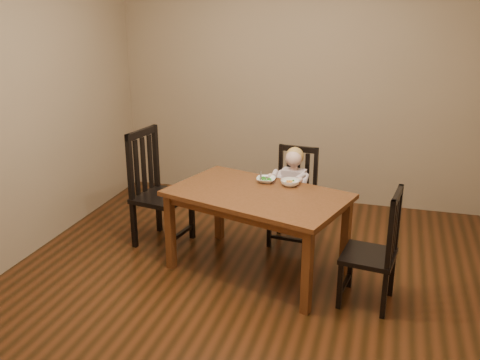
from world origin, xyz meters
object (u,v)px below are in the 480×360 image
(dining_table, at_px, (257,202))
(chair_child, at_px, (294,198))
(chair_left, at_px, (157,190))
(toddler, at_px, (293,187))
(chair_right, at_px, (375,251))
(bowl_peas, at_px, (266,180))
(bowl_veg, at_px, (290,183))

(dining_table, height_order, chair_child, chair_child)
(chair_left, xyz_separation_m, toddler, (1.20, 0.32, 0.04))
(dining_table, distance_m, chair_child, 0.71)
(dining_table, distance_m, chair_left, 1.07)
(chair_right, bearing_deg, toddler, 49.89)
(chair_child, relative_size, chair_left, 0.84)
(chair_right, relative_size, bowl_peas, 5.64)
(dining_table, bearing_deg, chair_child, 74.76)
(chair_child, xyz_separation_m, bowl_veg, (0.04, -0.42, 0.29))
(chair_left, bearing_deg, dining_table, 83.80)
(chair_left, distance_m, bowl_veg, 1.26)
(chair_left, relative_size, bowl_peas, 6.64)
(chair_right, relative_size, bowl_veg, 5.71)
(chair_child, distance_m, bowl_peas, 0.51)
(chair_right, distance_m, bowl_veg, 0.94)
(bowl_veg, bearing_deg, chair_right, -33.88)
(chair_right, height_order, bowl_veg, chair_right)
(chair_right, bearing_deg, chair_child, 48.30)
(dining_table, distance_m, bowl_veg, 0.34)
(chair_left, xyz_separation_m, chair_right, (1.98, -0.55, -0.08))
(chair_child, height_order, chair_right, chair_right)
(chair_right, relative_size, toddler, 1.86)
(dining_table, bearing_deg, chair_left, 163.92)
(dining_table, bearing_deg, toddler, 74.04)
(chair_left, height_order, chair_right, chair_left)
(chair_child, distance_m, bowl_veg, 0.51)
(bowl_peas, bearing_deg, chair_right, -28.97)
(chair_left, distance_m, bowl_peas, 1.05)
(dining_table, height_order, chair_right, chair_right)
(dining_table, xyz_separation_m, chair_right, (0.96, -0.25, -0.18))
(dining_table, bearing_deg, chair_right, -14.81)
(chair_child, distance_m, toddler, 0.13)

